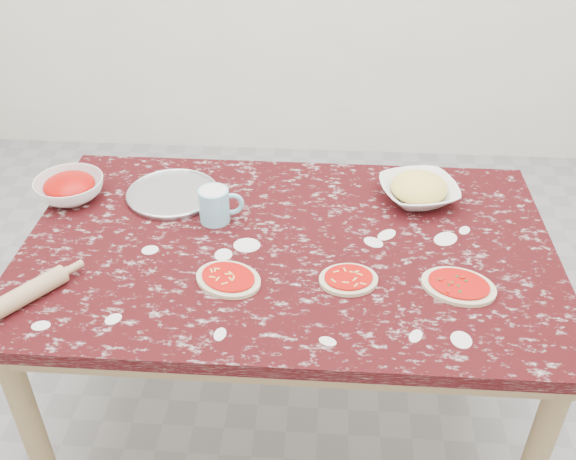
% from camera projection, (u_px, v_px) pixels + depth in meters
% --- Properties ---
extents(ground, '(4.00, 4.00, 0.00)m').
position_uv_depth(ground, '(288.00, 406.00, 2.39)').
color(ground, gray).
extents(worktable, '(1.60, 1.00, 0.75)m').
position_uv_depth(worktable, '(288.00, 265.00, 2.00)').
color(worktable, black).
rests_on(worktable, ground).
extents(pizza_tray, '(0.37, 0.37, 0.01)m').
position_uv_depth(pizza_tray, '(173.00, 194.00, 2.17)').
color(pizza_tray, '#B2B2B7').
rests_on(pizza_tray, worktable).
extents(sauce_bowl, '(0.24, 0.24, 0.07)m').
position_uv_depth(sauce_bowl, '(70.00, 189.00, 2.14)').
color(sauce_bowl, white).
rests_on(sauce_bowl, worktable).
extents(cheese_bowl, '(0.30, 0.30, 0.06)m').
position_uv_depth(cheese_bowl, '(418.00, 192.00, 2.13)').
color(cheese_bowl, white).
rests_on(cheese_bowl, worktable).
extents(flour_mug, '(0.14, 0.10, 0.11)m').
position_uv_depth(flour_mug, '(216.00, 205.00, 2.02)').
color(flour_mug, '#81C7DE').
rests_on(flour_mug, worktable).
extents(pizza_left, '(0.24, 0.21, 0.02)m').
position_uv_depth(pizza_left, '(228.00, 279.00, 1.80)').
color(pizza_left, beige).
rests_on(pizza_left, worktable).
extents(pizza_mid, '(0.19, 0.16, 0.02)m').
position_uv_depth(pizza_mid, '(348.00, 279.00, 1.80)').
color(pizza_mid, beige).
rests_on(pizza_mid, worktable).
extents(pizza_right, '(0.24, 0.21, 0.02)m').
position_uv_depth(pizza_right, '(458.00, 286.00, 1.78)').
color(pizza_right, beige).
rests_on(pizza_right, worktable).
extents(rolling_pin, '(0.20, 0.24, 0.05)m').
position_uv_depth(rolling_pin, '(21.00, 297.00, 1.71)').
color(rolling_pin, tan).
rests_on(rolling_pin, worktable).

